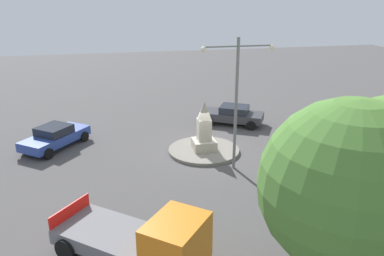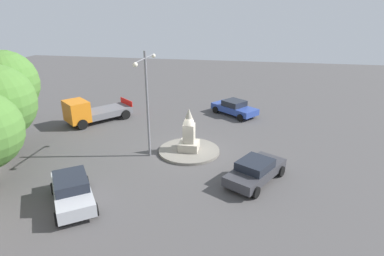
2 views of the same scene
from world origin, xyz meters
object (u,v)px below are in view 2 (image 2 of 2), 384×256
car_blue_passing (234,108)px  car_silver_waiting (72,190)px  tree_far_corner (5,83)px  car_dark_grey_far_side (255,170)px  monument (189,133)px  streetlamp (147,94)px  truck_orange_approaching (91,112)px

car_blue_passing → car_silver_waiting: 17.50m
tree_far_corner → car_dark_grey_far_side: bearing=-98.6°
car_blue_passing → monument: bearing=163.5°
car_dark_grey_far_side → car_silver_waiting: car_silver_waiting is taller
monument → streetlamp: 3.98m
monument → car_dark_grey_far_side: (-3.22, -4.51, -0.69)m
truck_orange_approaching → tree_far_corner: tree_far_corner is taller
car_silver_waiting → car_blue_passing: bearing=-24.5°
streetlamp → car_silver_waiting: size_ratio=1.59×
tree_far_corner → car_silver_waiting: bearing=-128.3°
truck_orange_approaching → tree_far_corner: size_ratio=0.84×
streetlamp → car_silver_waiting: 7.40m
streetlamp → truck_orange_approaching: 9.44m
car_dark_grey_far_side → tree_far_corner: tree_far_corner is taller
streetlamp → car_dark_grey_far_side: size_ratio=1.51×
car_blue_passing → car_dark_grey_far_side: bearing=-170.8°
streetlamp → car_blue_passing: streetlamp is taller
car_dark_grey_far_side → car_silver_waiting: size_ratio=1.05×
truck_orange_approaching → monument: bearing=-115.0°
monument → truck_orange_approaching: (4.40, 9.45, -0.41)m
car_blue_passing → truck_orange_approaching: bearing=109.8°
car_blue_passing → tree_far_corner: tree_far_corner is taller
streetlamp → tree_far_corner: 10.58m
car_silver_waiting → tree_far_corner: 11.31m
monument → car_dark_grey_far_side: 5.59m
monument → truck_orange_approaching: 10.43m
monument → tree_far_corner: tree_far_corner is taller
car_blue_passing → tree_far_corner: size_ratio=0.67×
car_silver_waiting → tree_far_corner: tree_far_corner is taller
car_dark_grey_far_side → car_silver_waiting: (-3.97, 9.18, 0.07)m
car_silver_waiting → truck_orange_approaching: (11.60, 4.78, 0.21)m
car_blue_passing → tree_far_corner: bearing=120.7°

